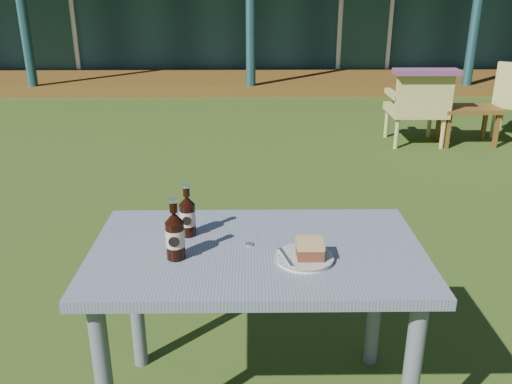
{
  "coord_description": "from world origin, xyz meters",
  "views": [
    {
      "loc": [
        -0.03,
        -3.35,
        1.62
      ],
      "look_at": [
        0.0,
        -1.3,
        0.82
      ],
      "focal_mm": 38.0,
      "sensor_mm": 36.0,
      "label": 1
    }
  ],
  "objects_px": {
    "plate": "(304,258)",
    "cola_bottle_near": "(187,215)",
    "armchair_left": "(418,105)",
    "cake_slice": "(310,248)",
    "cafe_table": "(257,273)",
    "side_table": "(469,112)",
    "cola_bottle_far": "(175,235)"
  },
  "relations": [
    {
      "from": "plate",
      "to": "side_table",
      "type": "relative_size",
      "value": 0.34
    },
    {
      "from": "plate",
      "to": "cola_bottle_far",
      "type": "distance_m",
      "value": 0.45
    },
    {
      "from": "plate",
      "to": "side_table",
      "type": "distance_m",
      "value": 4.43
    },
    {
      "from": "cafe_table",
      "to": "plate",
      "type": "height_order",
      "value": "plate"
    },
    {
      "from": "cafe_table",
      "to": "side_table",
      "type": "bearing_deg",
      "value": 59.09
    },
    {
      "from": "plate",
      "to": "armchair_left",
      "type": "distance_m",
      "value": 4.18
    },
    {
      "from": "plate",
      "to": "side_table",
      "type": "height_order",
      "value": "plate"
    },
    {
      "from": "cake_slice",
      "to": "side_table",
      "type": "xyz_separation_m",
      "value": [
        2.09,
        3.88,
        -0.42
      ]
    },
    {
      "from": "plate",
      "to": "cola_bottle_far",
      "type": "xyz_separation_m",
      "value": [
        -0.44,
        0.02,
        0.08
      ]
    },
    {
      "from": "cola_bottle_near",
      "to": "cafe_table",
      "type": "bearing_deg",
      "value": -23.15
    },
    {
      "from": "cola_bottle_far",
      "to": "cafe_table",
      "type": "bearing_deg",
      "value": 14.34
    },
    {
      "from": "cafe_table",
      "to": "cake_slice",
      "type": "height_order",
      "value": "cake_slice"
    },
    {
      "from": "cafe_table",
      "to": "armchair_left",
      "type": "xyz_separation_m",
      "value": [
        1.73,
        3.78,
        -0.19
      ]
    },
    {
      "from": "cola_bottle_near",
      "to": "side_table",
      "type": "distance_m",
      "value": 4.48
    },
    {
      "from": "plate",
      "to": "cola_bottle_far",
      "type": "bearing_deg",
      "value": 177.61
    },
    {
      "from": "armchair_left",
      "to": "cafe_table",
      "type": "bearing_deg",
      "value": -114.56
    },
    {
      "from": "plate",
      "to": "cola_bottle_near",
      "type": "height_order",
      "value": "cola_bottle_near"
    },
    {
      "from": "cola_bottle_near",
      "to": "armchair_left",
      "type": "relative_size",
      "value": 0.27
    },
    {
      "from": "plate",
      "to": "cola_bottle_near",
      "type": "bearing_deg",
      "value": 154.46
    },
    {
      "from": "plate",
      "to": "side_table",
      "type": "xyz_separation_m",
      "value": [
        2.11,
        3.88,
        -0.39
      ]
    },
    {
      "from": "plate",
      "to": "cola_bottle_far",
      "type": "relative_size",
      "value": 0.92
    },
    {
      "from": "cake_slice",
      "to": "armchair_left",
      "type": "height_order",
      "value": "cake_slice"
    },
    {
      "from": "cafe_table",
      "to": "cola_bottle_far",
      "type": "bearing_deg",
      "value": -165.66
    },
    {
      "from": "cake_slice",
      "to": "cola_bottle_near",
      "type": "height_order",
      "value": "cola_bottle_near"
    },
    {
      "from": "armchair_left",
      "to": "cake_slice",
      "type": "bearing_deg",
      "value": -111.78
    },
    {
      "from": "plate",
      "to": "cola_bottle_near",
      "type": "distance_m",
      "value": 0.47
    },
    {
      "from": "plate",
      "to": "cola_bottle_far",
      "type": "height_order",
      "value": "cola_bottle_far"
    },
    {
      "from": "armchair_left",
      "to": "side_table",
      "type": "height_order",
      "value": "armchair_left"
    },
    {
      "from": "cake_slice",
      "to": "cola_bottle_far",
      "type": "xyz_separation_m",
      "value": [
        -0.46,
        0.02,
        0.04
      ]
    },
    {
      "from": "cake_slice",
      "to": "armchair_left",
      "type": "relative_size",
      "value": 0.12
    },
    {
      "from": "cafe_table",
      "to": "cola_bottle_near",
      "type": "xyz_separation_m",
      "value": [
        -0.26,
        0.11,
        0.18
      ]
    },
    {
      "from": "cake_slice",
      "to": "armchair_left",
      "type": "bearing_deg",
      "value": 68.22
    }
  ]
}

